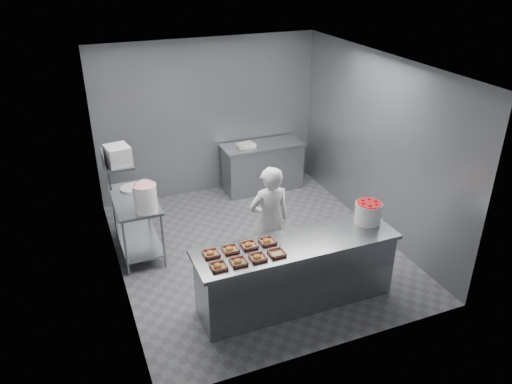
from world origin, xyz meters
The scene contains 24 objects.
floor centered at (0.00, 0.00, 0.00)m, with size 4.50×4.50×0.00m, color #4C4C51.
ceiling centered at (0.00, 0.00, 2.80)m, with size 4.50×4.50×0.00m, color white.
wall_back centered at (0.00, 2.25, 1.40)m, with size 4.00×0.04×2.80m, color slate.
wall_left centered at (-2.00, 0.00, 1.40)m, with size 0.04×4.50×2.80m, color slate.
wall_right centered at (2.00, 0.00, 1.40)m, with size 0.04×4.50×2.80m, color slate.
service_counter centered at (0.00, -1.35, 0.45)m, with size 2.60×0.70×0.90m.
prep_table centered at (-1.65, 0.60, 0.59)m, with size 0.60×1.20×0.90m.
back_counter centered at (0.90, 1.90, 0.45)m, with size 1.50×0.60×0.90m.
wall_shelf centered at (-1.82, 0.60, 1.55)m, with size 0.35×0.90×0.03m, color slate.
tray_0 centered at (-1.06, -1.49, 0.92)m, with size 0.19×0.18×0.06m.
tray_1 centered at (-0.82, -1.49, 0.92)m, with size 0.19×0.18×0.06m.
tray_2 centered at (-0.58, -1.49, 0.92)m, with size 0.19×0.18×0.06m.
tray_3 centered at (-0.34, -1.49, 0.92)m, with size 0.19×0.18×0.04m.
tray_4 centered at (-1.06, -1.21, 0.92)m, with size 0.19×0.18×0.06m.
tray_5 centered at (-0.82, -1.21, 0.92)m, with size 0.19×0.18×0.06m.
tray_6 centered at (-0.58, -1.21, 0.92)m, with size 0.19×0.18×0.06m.
tray_7 centered at (-0.34, -1.21, 0.92)m, with size 0.19×0.18×0.06m.
worker centered at (-0.04, -0.57, 0.80)m, with size 0.58×0.38×1.60m, color silver.
strawberry_tub centered at (1.08, -1.23, 1.05)m, with size 0.35×0.35×0.29m.
glaze_bucket centered at (-1.55, 0.16, 1.11)m, with size 0.33×0.31×0.48m.
bucket_lid centered at (-1.64, 0.93, 0.91)m, with size 0.32×0.32×0.03m, color white.
rag centered at (-1.60, 1.04, 0.91)m, with size 0.15×0.13×0.02m, color #CCB28C.
appliance centered at (-1.82, 0.36, 1.69)m, with size 0.29×0.33×0.25m, color gray.
paper_stack centered at (0.57, 1.90, 0.93)m, with size 0.30×0.22×0.06m, color silver.
Camera 1 is at (-2.42, -5.97, 4.18)m, focal length 35.00 mm.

